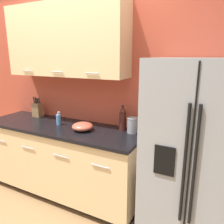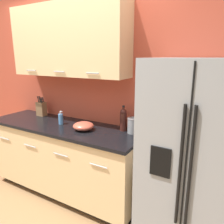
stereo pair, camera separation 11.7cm
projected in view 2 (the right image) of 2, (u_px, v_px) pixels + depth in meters
wall_back at (76, 79)px, 2.82m from camera, size 10.00×0.39×2.60m
counter_unit at (65, 158)px, 2.80m from camera, size 2.05×0.64×0.92m
refrigerator at (194, 159)px, 1.91m from camera, size 0.84×0.74×1.73m
knife_block at (41, 108)px, 3.07m from camera, size 0.12×0.09×0.28m
wine_bottle at (123, 119)px, 2.44m from camera, size 0.08×0.08×0.29m
soap_dispenser at (61, 119)px, 2.70m from camera, size 0.06×0.06×0.17m
steel_canister at (133, 125)px, 2.37m from camera, size 0.12×0.12×0.19m
mixing_bowl at (83, 126)px, 2.49m from camera, size 0.24×0.24×0.09m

